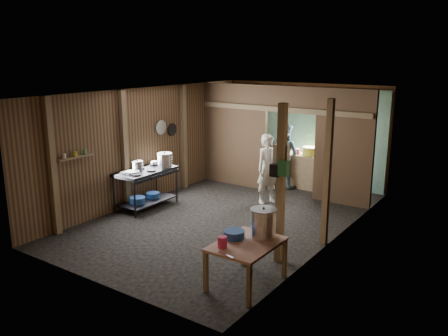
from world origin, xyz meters
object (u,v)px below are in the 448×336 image
Objects in this scene: prep_table at (246,264)px; cook at (268,169)px; pink_bucket at (222,242)px; stove_pot_large at (165,160)px; yellow_tub at (310,151)px; gas_range at (146,189)px; stock_pot at (263,224)px.

prep_table is 0.70× the size of cook.
pink_bucket reaches higher than prep_table.
pink_bucket is 0.10× the size of cook.
stove_pot_large reaches higher than yellow_tub.
prep_table is 5.44m from yellow_tub.
cook is (-1.47, 3.92, 0.06)m from pink_bucket.
gas_range is at bearing 154.47° from prep_table.
gas_range is at bearing 159.06° from stock_pot.
prep_table is 0.63m from stock_pot.
prep_table is at bearing 59.16° from pink_bucket.
gas_range is 4.20m from yellow_tub.
stove_pot_large is at bearing 142.62° from pink_bucket.
stove_pot_large reaches higher than stock_pot.
stock_pot reaches higher than yellow_tub.
pink_bucket is at bearing -30.96° from gas_range.
stock_pot is 5.12m from yellow_tub.
yellow_tub is (-1.18, 5.56, 0.22)m from pink_bucket.
pink_bucket is at bearing -37.38° from stove_pot_large.
cook is (1.87, 1.37, -0.21)m from stove_pot_large.
stove_pot_large is 2.33m from cook.
yellow_tub is 1.67m from cook.
gas_range is 0.91× the size of cook.
stove_pot_large is at bearing 152.36° from stock_pot.
stove_pot_large is (-3.54, 2.22, 0.68)m from prep_table.
cook is at bearing 41.62° from gas_range.
yellow_tub is at bearing 102.00° from pink_bucket.
prep_table is 3.98m from cook.
gas_range is 4.11m from pink_bucket.
stock_pot is at bearing 66.27° from pink_bucket.
stock_pot is at bearing -20.94° from gas_range.
pink_bucket is (3.51, -2.11, 0.31)m from gas_range.
stove_pot_large is 0.21× the size of cook.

